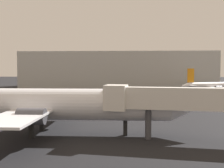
{
  "coord_description": "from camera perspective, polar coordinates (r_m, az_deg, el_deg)",
  "views": [
    {
      "loc": [
        -4.03,
        -6.4,
        7.7
      ],
      "look_at": [
        -7.13,
        49.74,
        4.8
      ],
      "focal_mm": 43.92,
      "sensor_mm": 36.0,
      "label": 1
    }
  ],
  "objects": [
    {
      "name": "airplane_at_gate",
      "position": [
        33.58,
        -13.51,
        -4.12
      ],
      "size": [
        36.8,
        22.27,
        10.5
      ],
      "rotation": [
        0.0,
        0.0,
        0.0
      ],
      "color": "white",
      "rests_on": "ground_plane"
    },
    {
      "name": "airplane_far_left",
      "position": [
        94.92,
        20.1,
        -0.36
      ],
      "size": [
        22.7,
        18.12,
        8.16
      ],
      "rotation": [
        0.0,
        0.0,
        0.34
      ],
      "color": "white",
      "rests_on": "ground_plane"
    },
    {
      "name": "jet_bridge",
      "position": [
        30.57,
        15.33,
        -3.18
      ],
      "size": [
        19.96,
        4.94,
        6.0
      ],
      "rotation": [
        0.0,
        0.0,
        3.0
      ],
      "color": "silver",
      "rests_on": "ground_plane"
    },
    {
      "name": "terminal_building",
      "position": [
        124.6,
        1.21,
        2.96
      ],
      "size": [
        82.91,
        26.0,
        15.43
      ],
      "primitive_type": "cube",
      "color": "#B7B7B2",
      "rests_on": "ground_plane"
    }
  ]
}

